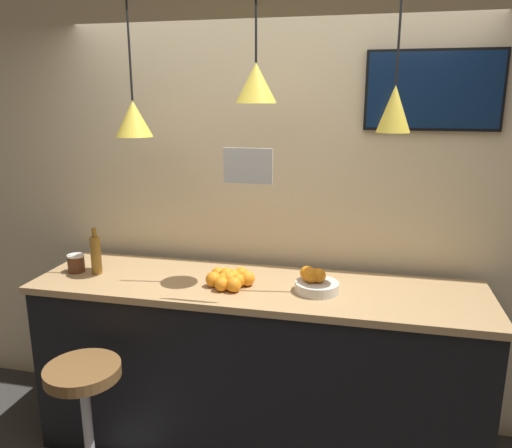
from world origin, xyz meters
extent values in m
cube|color=beige|center=(0.00, 1.04, 1.45)|extent=(8.00, 0.06, 2.90)
cube|color=black|center=(0.00, 0.59, 0.50)|extent=(2.50, 0.63, 1.00)
cube|color=tan|center=(0.00, 0.59, 1.02)|extent=(2.54, 0.67, 0.04)
cylinder|color=#B7B7BC|center=(-0.74, -0.01, 0.36)|extent=(0.05, 0.05, 0.69)
cylinder|color=brown|center=(-0.74, -0.01, 0.74)|extent=(0.37, 0.37, 0.06)
cylinder|color=beige|center=(0.34, 0.56, 1.07)|extent=(0.24, 0.24, 0.05)
sphere|color=orange|center=(0.30, 0.57, 1.14)|extent=(0.08, 0.08, 0.08)
sphere|color=orange|center=(0.29, 0.58, 1.13)|extent=(0.08, 0.08, 0.08)
sphere|color=orange|center=(0.31, 0.54, 1.14)|extent=(0.08, 0.08, 0.08)
sphere|color=orange|center=(0.35, 0.56, 1.13)|extent=(0.08, 0.08, 0.08)
sphere|color=orange|center=(-0.09, 0.62, 1.08)|extent=(0.08, 0.08, 0.08)
sphere|color=orange|center=(-0.22, 0.60, 1.08)|extent=(0.08, 0.08, 0.08)
sphere|color=orange|center=(-0.13, 0.58, 1.08)|extent=(0.08, 0.08, 0.08)
sphere|color=orange|center=(-0.14, 0.55, 1.08)|extent=(0.08, 0.08, 0.08)
sphere|color=orange|center=(-0.09, 0.45, 1.08)|extent=(0.08, 0.08, 0.08)
sphere|color=orange|center=(-0.13, 0.55, 1.08)|extent=(0.08, 0.08, 0.08)
sphere|color=orange|center=(-0.22, 0.50, 1.08)|extent=(0.09, 0.09, 0.09)
sphere|color=orange|center=(-0.14, 0.54, 1.08)|extent=(0.08, 0.08, 0.08)
sphere|color=orange|center=(-0.17, 0.53, 1.08)|extent=(0.08, 0.08, 0.08)
sphere|color=orange|center=(-0.04, 0.56, 1.08)|extent=(0.09, 0.09, 0.09)
sphere|color=orange|center=(-0.08, 0.53, 1.08)|extent=(0.08, 0.08, 0.08)
sphere|color=orange|center=(-0.17, 0.58, 1.08)|extent=(0.09, 0.09, 0.09)
sphere|color=orange|center=(-0.16, 0.45, 1.08)|extent=(0.08, 0.08, 0.08)
cylinder|color=olive|center=(-0.96, 0.56, 1.15)|extent=(0.06, 0.06, 0.22)
cylinder|color=olive|center=(-0.96, 0.56, 1.29)|extent=(0.03, 0.03, 0.06)
cylinder|color=#562D19|center=(-1.10, 0.56, 1.09)|extent=(0.10, 0.10, 0.10)
cylinder|color=white|center=(-1.10, 0.56, 1.14)|extent=(0.10, 0.10, 0.01)
cylinder|color=black|center=(-0.69, 0.59, 2.42)|extent=(0.01, 0.01, 0.76)
cone|color=yellow|center=(-0.69, 0.59, 1.95)|extent=(0.20, 0.20, 0.19)
sphere|color=#F9EFCC|center=(-0.69, 0.59, 1.87)|extent=(0.04, 0.04, 0.04)
cylinder|color=black|center=(0.00, 0.59, 2.51)|extent=(0.01, 0.01, 0.57)
cone|color=yellow|center=(0.00, 0.59, 2.13)|extent=(0.21, 0.21, 0.20)
sphere|color=#F9EFCC|center=(0.00, 0.59, 2.05)|extent=(0.04, 0.04, 0.04)
cylinder|color=black|center=(0.69, 0.59, 2.46)|extent=(0.01, 0.01, 0.68)
cone|color=yellow|center=(0.69, 0.59, 2.00)|extent=(0.17, 0.17, 0.23)
sphere|color=#F9EFCC|center=(0.69, 0.59, 1.91)|extent=(0.04, 0.04, 0.04)
cube|color=black|center=(0.90, 0.99, 2.10)|extent=(0.73, 0.04, 0.43)
cube|color=#0F2347|center=(0.90, 0.97, 2.10)|extent=(0.70, 0.01, 0.40)
cube|color=white|center=(0.02, 0.33, 1.74)|extent=(0.24, 0.01, 0.17)
camera|label=1|loc=(0.58, -1.97, 2.06)|focal=35.00mm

